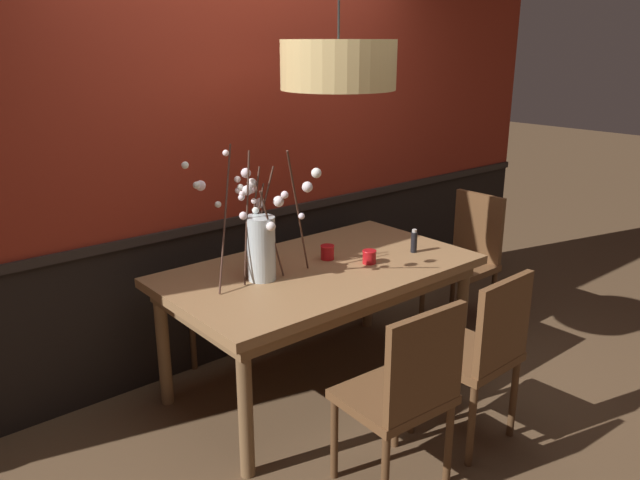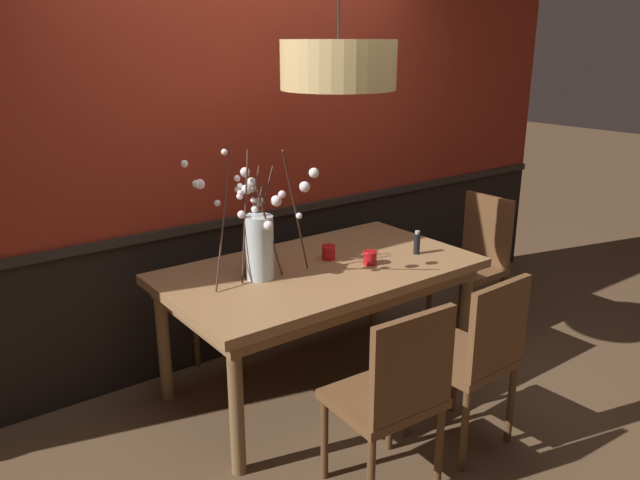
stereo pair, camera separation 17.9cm
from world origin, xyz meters
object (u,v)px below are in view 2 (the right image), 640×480
(vase_with_blossoms, at_px, (259,239))
(chair_near_side_left, at_px, (394,392))
(chair_near_side_right, at_px, (475,353))
(condiment_bottle, at_px, (417,243))
(chair_head_east_end, at_px, (475,258))
(pendant_lamp, at_px, (338,65))
(dining_table, at_px, (320,280))
(candle_holder_nearer_center, at_px, (329,252))
(candle_holder_nearer_edge, at_px, (370,258))
(chair_far_side_right, at_px, (269,252))
(chair_far_side_left, at_px, (200,271))

(vase_with_blossoms, bearing_deg, chair_near_side_left, -86.69)
(chair_near_side_right, height_order, vase_with_blossoms, vase_with_blossoms)
(condiment_bottle, bearing_deg, vase_with_blossoms, 166.55)
(chair_head_east_end, bearing_deg, pendant_lamp, -178.37)
(vase_with_blossoms, bearing_deg, dining_table, -8.95)
(chair_near_side_right, bearing_deg, chair_near_side_left, -178.57)
(condiment_bottle, bearing_deg, candle_holder_nearer_center, 153.61)
(candle_holder_nearer_edge, xyz_separation_m, condiment_bottle, (0.34, -0.03, 0.03))
(vase_with_blossoms, distance_m, candle_holder_nearer_edge, 0.66)
(chair_far_side_right, relative_size, vase_with_blossoms, 1.33)
(pendant_lamp, bearing_deg, chair_near_side_right, -78.85)
(dining_table, xyz_separation_m, candle_holder_nearer_center, (0.11, 0.07, 0.13))
(chair_near_side_right, bearing_deg, candle_holder_nearer_edge, 89.80)
(chair_near_side_left, distance_m, vase_with_blossoms, 1.09)
(pendant_lamp, bearing_deg, chair_near_side_left, -113.30)
(candle_holder_nearer_center, xyz_separation_m, candle_holder_nearer_edge, (0.14, -0.21, -0.00))
(candle_holder_nearer_center, xyz_separation_m, condiment_bottle, (0.48, -0.24, 0.02))
(vase_with_blossoms, bearing_deg, pendant_lamp, -14.45)
(chair_far_side_left, bearing_deg, dining_table, -71.83)
(condiment_bottle, bearing_deg, chair_far_side_left, 129.35)
(candle_holder_nearer_center, bearing_deg, chair_far_side_left, 115.91)
(chair_near_side_right, height_order, condiment_bottle, chair_near_side_right)
(chair_head_east_end, bearing_deg, vase_with_blossoms, 177.41)
(chair_head_east_end, distance_m, chair_far_side_right, 1.44)
(candle_holder_nearer_edge, bearing_deg, chair_near_side_left, -124.78)
(chair_head_east_end, distance_m, vase_with_blossoms, 1.75)
(dining_table, height_order, pendant_lamp, pendant_lamp)
(dining_table, distance_m, candle_holder_nearer_edge, 0.31)
(vase_with_blossoms, relative_size, candle_holder_nearer_center, 8.61)
(candle_holder_nearer_edge, height_order, condiment_bottle, condiment_bottle)
(dining_table, xyz_separation_m, chair_near_side_right, (0.25, -0.92, -0.15))
(condiment_bottle, xyz_separation_m, pendant_lamp, (-0.52, 0.12, 1.02))
(vase_with_blossoms, relative_size, pendant_lamp, 0.68)
(chair_near_side_left, relative_size, candle_holder_nearer_edge, 11.15)
(chair_far_side_right, relative_size, condiment_bottle, 6.75)
(chair_far_side_right, height_order, candle_holder_nearer_edge, chair_far_side_right)
(chair_head_east_end, bearing_deg, chair_far_side_right, 139.70)
(chair_far_side_left, xyz_separation_m, chair_near_side_right, (0.55, -1.84, -0.00))
(candle_holder_nearer_center, bearing_deg, candle_holder_nearer_edge, -56.55)
(chair_far_side_right, relative_size, pendant_lamp, 0.90)
(vase_with_blossoms, relative_size, condiment_bottle, 5.09)
(chair_far_side_left, height_order, vase_with_blossoms, vase_with_blossoms)
(chair_head_east_end, xyz_separation_m, condiment_bottle, (-0.74, -0.15, 0.29))
(candle_holder_nearer_center, bearing_deg, chair_far_side_right, 81.50)
(chair_far_side_left, relative_size, pendant_lamp, 0.88)
(chair_far_side_left, bearing_deg, chair_near_side_right, -73.44)
(chair_near_side_left, distance_m, chair_far_side_right, 1.92)
(candle_holder_nearer_edge, xyz_separation_m, pendant_lamp, (-0.17, 0.08, 1.05))
(chair_near_side_left, xyz_separation_m, condiment_bottle, (0.89, 0.76, 0.31))
(chair_near_side_right, xyz_separation_m, pendant_lamp, (-0.17, 0.87, 1.32))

